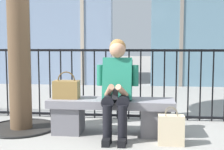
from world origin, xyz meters
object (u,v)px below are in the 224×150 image
object	(u,v)px
stone_bench	(111,113)
handbag_on_bench	(66,89)
seated_person_with_phone	(117,85)
shopping_bag	(171,130)

from	to	relation	value
stone_bench	handbag_on_bench	world-z (taller)	handbag_on_bench
seated_person_with_phone	shopping_bag	size ratio (longest dim) A/B	2.78
shopping_bag	stone_bench	bearing A→B (deg)	153.18
stone_bench	handbag_on_bench	xyz separation A→B (m)	(-0.58, -0.01, 0.30)
seated_person_with_phone	shopping_bag	xyz separation A→B (m)	(0.64, -0.24, -0.47)
seated_person_with_phone	handbag_on_bench	xyz separation A→B (m)	(-0.67, 0.12, -0.08)
stone_bench	seated_person_with_phone	world-z (taller)	seated_person_with_phone
stone_bench	shopping_bag	bearing A→B (deg)	-26.82
handbag_on_bench	shopping_bag	bearing A→B (deg)	-15.33
handbag_on_bench	shopping_bag	size ratio (longest dim) A/B	0.80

